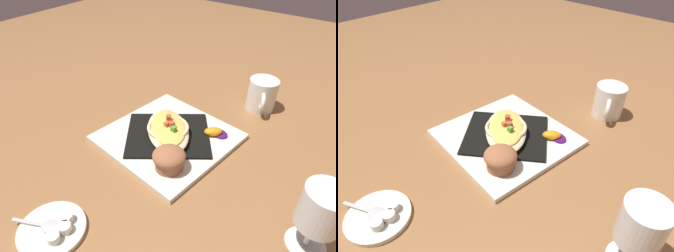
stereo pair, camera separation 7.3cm
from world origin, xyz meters
The scene contains 13 objects.
ground_plane centered at (0.00, 0.00, 0.00)m, with size 2.60×2.60×0.00m, color #97663C.
square_plate centered at (0.00, 0.00, 0.01)m, with size 0.30×0.30×0.01m, color white.
folded_napkin centered at (0.00, 0.00, 0.02)m, with size 0.18×0.21×0.01m, color black.
gratin_dish centered at (0.00, 0.00, 0.03)m, with size 0.20×0.20×0.04m.
muffin centered at (0.09, 0.07, 0.04)m, with size 0.07×0.07×0.05m.
orange_garnish centered at (-0.07, 0.09, 0.02)m, with size 0.06×0.07×0.02m.
coffee_mug centered at (-0.28, 0.13, 0.04)m, with size 0.11×0.08×0.09m.
stemmed_glass centered at (0.09, 0.37, 0.09)m, with size 0.07×0.07×0.14m.
creamer_saucer centered at (0.34, -0.01, 0.01)m, with size 0.12×0.12×0.01m, color silver.
spoon centered at (0.35, -0.01, 0.02)m, with size 0.06×0.10×0.01m.
creamer_cup_0 centered at (0.36, 0.01, 0.02)m, with size 0.02×0.02×0.02m, color white.
creamer_cup_1 centered at (0.33, 0.01, 0.02)m, with size 0.02×0.02×0.02m, color white.
creamer_cup_2 centered at (0.32, 0.00, 0.02)m, with size 0.02×0.02×0.02m, color white.
Camera 1 is at (0.47, 0.35, 0.48)m, focal length 31.31 mm.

